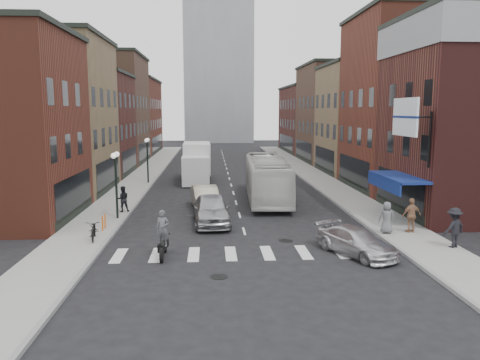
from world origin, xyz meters
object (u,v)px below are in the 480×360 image
(streetlamp_near, at_px, (116,172))
(transit_bus, at_px, (267,178))
(ped_right_c, at_px, (387,218))
(billboard_sign, at_px, (407,118))
(ped_right_a, at_px, (454,228))
(motorcycle_rider, at_px, (163,236))
(curb_car, at_px, (356,242))
(box_truck, at_px, (197,163))
(ped_left_solo, at_px, (123,199))
(streetlamp_far, at_px, (147,152))
(sedan_left_far, at_px, (205,198))
(ped_right_b, at_px, (412,215))
(parked_bicycle, at_px, (94,230))
(sedan_left_near, at_px, (211,210))
(bike_rack, at_px, (104,222))

(streetlamp_near, height_order, transit_bus, streetlamp_near)
(streetlamp_near, height_order, ped_right_c, streetlamp_near)
(billboard_sign, height_order, ped_right_a, billboard_sign)
(motorcycle_rider, bearing_deg, curb_car, 6.73)
(motorcycle_rider, xyz_separation_m, curb_car, (8.76, -0.13, -0.40))
(box_truck, bearing_deg, ped_left_solo, -108.94)
(streetlamp_near, bearing_deg, ped_right_c, -16.62)
(streetlamp_far, distance_m, ped_left_solo, 12.34)
(sedan_left_far, xyz_separation_m, ped_right_b, (10.93, -7.38, 0.30))
(parked_bicycle, xyz_separation_m, ped_right_a, (17.26, -2.46, 0.45))
(billboard_sign, bearing_deg, box_truck, 121.61)
(streetlamp_near, xyz_separation_m, streetlamp_far, (0.00, 14.00, 0.00))
(curb_car, height_order, ped_left_solo, ped_left_solo)
(sedan_left_near, relative_size, ped_right_b, 2.73)
(ped_left_solo, bearing_deg, streetlamp_near, 73.29)
(streetlamp_near, relative_size, ped_right_b, 2.24)
(motorcycle_rider, bearing_deg, bike_rack, 135.56)
(sedan_left_near, bearing_deg, transit_bus, 57.17)
(parked_bicycle, bearing_deg, motorcycle_rider, -46.18)
(box_truck, bearing_deg, ped_right_c, -63.70)
(bike_rack, relative_size, motorcycle_rider, 0.37)
(streetlamp_far, height_order, curb_car, streetlamp_far)
(streetlamp_near, xyz_separation_m, curb_car, (12.21, -7.51, -2.30))
(transit_bus, bearing_deg, ped_right_a, -58.50)
(streetlamp_near, bearing_deg, bike_rack, -94.24)
(transit_bus, height_order, parked_bicycle, transit_bus)
(sedan_left_near, distance_m, curb_car, 9.11)
(ped_left_solo, bearing_deg, ped_right_b, 142.45)
(bike_rack, relative_size, box_truck, 0.10)
(curb_car, xyz_separation_m, ped_right_b, (3.95, 3.17, 0.45))
(billboard_sign, distance_m, ped_left_solo, 17.62)
(ped_right_c, bearing_deg, sedan_left_near, -7.49)
(sedan_left_far, bearing_deg, sedan_left_near, -92.15)
(bike_rack, height_order, parked_bicycle, parked_bicycle)
(ped_right_a, bearing_deg, streetlamp_far, -74.45)
(billboard_sign, xyz_separation_m, box_truck, (-11.69, 19.00, -4.40))
(parked_bicycle, height_order, ped_right_b, ped_right_b)
(box_truck, xyz_separation_m, ped_right_a, (12.70, -22.60, -0.63))
(motorcycle_rider, height_order, parked_bicycle, motorcycle_rider)
(billboard_sign, bearing_deg, streetlamp_far, 132.41)
(motorcycle_rider, bearing_deg, streetlamp_far, 106.77)
(curb_car, bearing_deg, streetlamp_far, 92.74)
(streetlamp_far, xyz_separation_m, sedan_left_far, (5.23, -10.96, -2.15))
(streetlamp_far, relative_size, transit_bus, 0.35)
(billboard_sign, distance_m, sedan_left_near, 11.85)
(streetlamp_near, distance_m, ped_right_a, 18.51)
(box_truck, distance_m, transit_bus, 10.91)
(sedan_left_near, bearing_deg, ped_right_c, -22.51)
(sedan_left_near, xyz_separation_m, ped_right_b, (10.54, -3.11, 0.21))
(sedan_left_far, distance_m, curb_car, 12.65)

